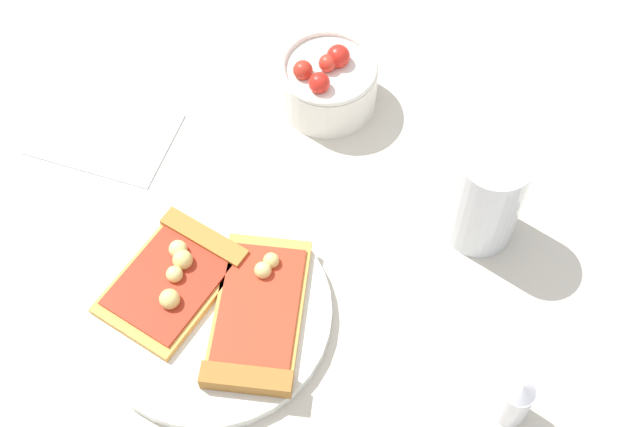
% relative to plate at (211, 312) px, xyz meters
% --- Properties ---
extents(ground_plane, '(2.40, 2.40, 0.00)m').
position_rel_plate_xyz_m(ground_plane, '(0.00, 0.04, -0.01)').
color(ground_plane, beige).
rests_on(ground_plane, ground).
extents(plate, '(0.23, 0.23, 0.01)m').
position_rel_plate_xyz_m(plate, '(0.00, 0.00, 0.00)').
color(plate, silver).
rests_on(plate, ground_plane).
extents(pizza_slice_near, '(0.15, 0.18, 0.02)m').
position_rel_plate_xyz_m(pizza_slice_near, '(0.05, 0.01, 0.01)').
color(pizza_slice_near, gold).
rests_on(pizza_slice_near, plate).
extents(pizza_slice_far, '(0.10, 0.13, 0.03)m').
position_rel_plate_xyz_m(pizza_slice_far, '(-0.05, 0.01, 0.01)').
color(pizza_slice_far, gold).
rests_on(pizza_slice_far, plate).
extents(salad_bowl, '(0.11, 0.11, 0.08)m').
position_rel_plate_xyz_m(salad_bowl, '(-0.06, 0.28, 0.03)').
color(salad_bowl, white).
rests_on(salad_bowl, ground_plane).
extents(soda_glass, '(0.07, 0.07, 0.12)m').
position_rel_plate_xyz_m(soda_glass, '(0.16, 0.23, 0.05)').
color(soda_glass, silver).
rests_on(soda_glass, ground_plane).
extents(paper_napkin, '(0.17, 0.14, 0.00)m').
position_rel_plate_xyz_m(paper_napkin, '(-0.23, 0.10, -0.01)').
color(paper_napkin, white).
rests_on(paper_napkin, ground_plane).
extents(pepper_shaker, '(0.03, 0.03, 0.07)m').
position_rel_plate_xyz_m(pepper_shaker, '(0.28, 0.08, 0.03)').
color(pepper_shaker, silver).
rests_on(pepper_shaker, ground_plane).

